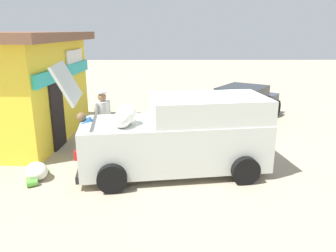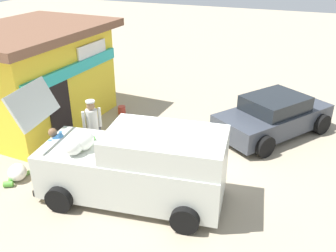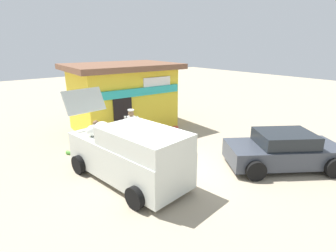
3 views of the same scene
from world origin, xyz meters
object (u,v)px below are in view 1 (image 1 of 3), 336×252
(vendor_standing, at_px, (103,118))
(storefront_bar, at_px, (14,86))
(unloaded_banana_pile, at_px, (37,172))
(parked_sedan, at_px, (242,104))
(delivery_van, at_px, (180,135))
(paint_bucket, at_px, (100,120))
(customer_bending, at_px, (93,137))

(vendor_standing, bearing_deg, storefront_bar, 65.78)
(storefront_bar, distance_m, vendor_standing, 3.35)
(storefront_bar, xyz_separation_m, unloaded_banana_pile, (-3.17, -1.71, -1.51))
(unloaded_banana_pile, bearing_deg, parked_sedan, -48.69)
(delivery_van, distance_m, vendor_standing, 2.51)
(delivery_van, height_order, vendor_standing, delivery_van)
(paint_bucket, bearing_deg, unloaded_banana_pile, 172.86)
(parked_sedan, distance_m, customer_bending, 6.72)
(customer_bending, bearing_deg, delivery_van, -89.49)
(storefront_bar, distance_m, unloaded_banana_pile, 3.91)
(parked_sedan, distance_m, vendor_standing, 5.82)
(unloaded_banana_pile, bearing_deg, storefront_bar, 28.40)
(unloaded_banana_pile, bearing_deg, customer_bending, -70.89)
(vendor_standing, relative_size, unloaded_banana_pile, 1.94)
(delivery_van, height_order, paint_bucket, delivery_van)
(delivery_van, xyz_separation_m, vendor_standing, (1.37, 2.10, 0.08))
(parked_sedan, distance_m, paint_bucket, 5.41)
(unloaded_banana_pile, bearing_deg, paint_bucket, -7.14)
(delivery_van, relative_size, unloaded_banana_pile, 5.50)
(customer_bending, bearing_deg, vendor_standing, 0.28)
(vendor_standing, bearing_deg, parked_sedan, -53.95)
(delivery_van, bearing_deg, unloaded_banana_pile, 97.80)
(storefront_bar, height_order, unloaded_banana_pile, storefront_bar)
(delivery_van, bearing_deg, vendor_standing, 56.98)
(delivery_van, relative_size, paint_bucket, 16.21)
(unloaded_banana_pile, height_order, paint_bucket, unloaded_banana_pile)
(vendor_standing, distance_m, paint_bucket, 3.14)
(storefront_bar, bearing_deg, delivery_van, -118.03)
(delivery_van, xyz_separation_m, customer_bending, (-0.02, 2.09, -0.03))
(parked_sedan, bearing_deg, storefront_bar, 105.10)
(storefront_bar, bearing_deg, unloaded_banana_pile, -151.60)
(paint_bucket, bearing_deg, storefront_bar, 124.73)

